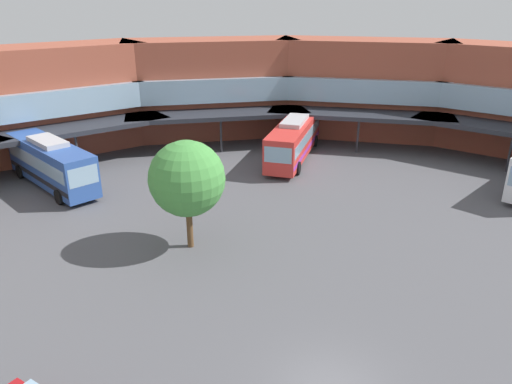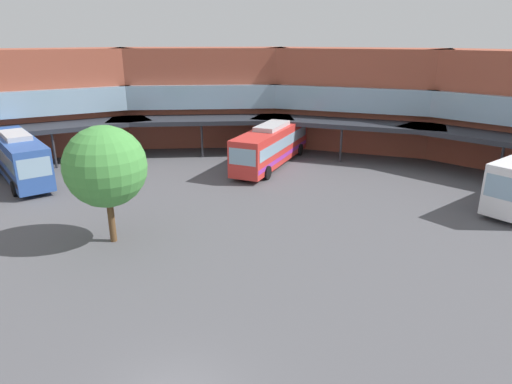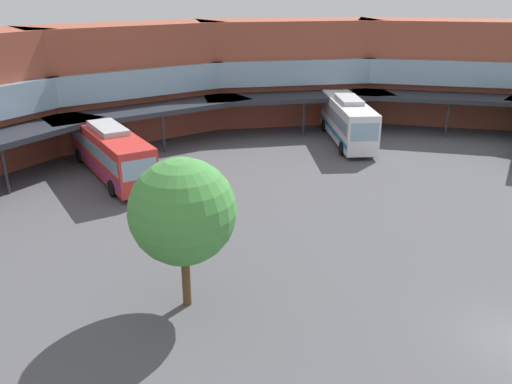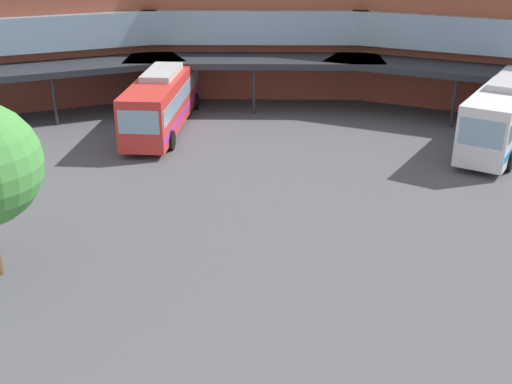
% 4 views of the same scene
% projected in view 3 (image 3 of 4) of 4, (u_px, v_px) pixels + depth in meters
% --- Properties ---
extents(station_building, '(80.94, 46.45, 9.62)m').
position_uv_depth(station_building, '(157.00, 124.00, 32.14)').
color(station_building, '#9E4C38').
rests_on(station_building, ground).
extents(bus_3, '(9.41, 9.79, 3.88)m').
position_uv_depth(bus_3, '(348.00, 120.00, 45.26)').
color(bus_3, white).
rests_on(bus_3, ground).
extents(bus_4, '(5.70, 12.31, 3.62)m').
position_uv_depth(bus_4, '(110.00, 150.00, 37.32)').
color(bus_4, red).
rests_on(bus_4, ground).
extents(plaza_tree, '(4.33, 4.33, 6.44)m').
position_uv_depth(plaza_tree, '(182.00, 212.00, 21.05)').
color(plaza_tree, brown).
rests_on(plaza_tree, ground).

